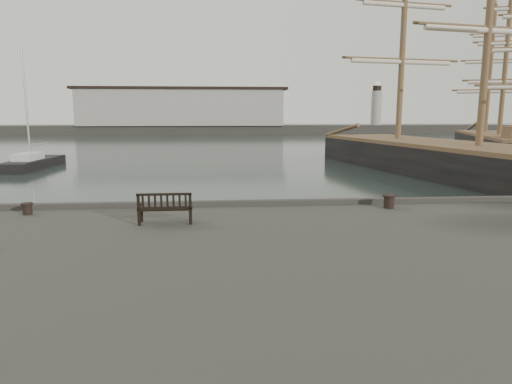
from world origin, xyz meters
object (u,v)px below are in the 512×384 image
tall_ship_main (477,171)px  bollard_right (389,202)px  bollard_left (27,209)px  yacht_d (34,165)px  tall_ship_far (498,149)px  bench (166,214)px

tall_ship_main → bollard_right: bearing=-138.7°
bollard_left → yacht_d: size_ratio=0.03×
tall_ship_far → tall_ship_main: bearing=-106.4°
bench → yacht_d: size_ratio=0.14×
bench → bollard_right: bench is taller
bollard_right → tall_ship_main: 20.60m
bench → bollard_right: size_ratio=3.47×
bollard_right → tall_ship_far: (25.94, 34.62, -1.06)m
tall_ship_main → yacht_d: bearing=152.7°
bollard_left → yacht_d: (-10.11, 26.57, -1.51)m
yacht_d → tall_ship_main: size_ratio=0.29×
bollard_left → bollard_right: size_ratio=0.82×
bench → bollard_right: 7.53m
bollard_right → bollard_left: bearing=-179.9°
bollard_right → tall_ship_main: size_ratio=0.01×
bollard_right → tall_ship_main: tall_ship_main is taller
bench → tall_ship_far: tall_ship_far is taller
tall_ship_main → tall_ship_far: (13.26, 18.42, 0.02)m
bollard_right → tall_ship_far: size_ratio=0.02×
bollard_left → tall_ship_far: 51.32m
bollard_left → bollard_right: bollard_right is taller
bench → bollard_left: bench is taller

